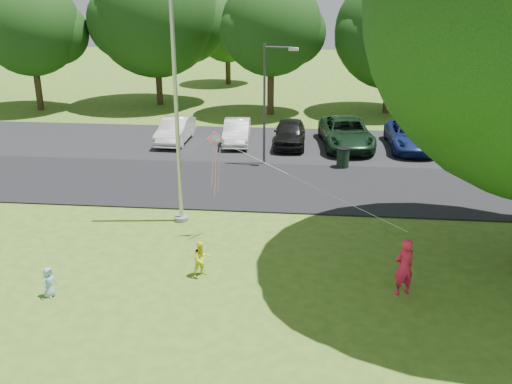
# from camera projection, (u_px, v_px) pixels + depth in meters

# --- Properties ---
(ground) EXTENTS (120.00, 120.00, 0.00)m
(ground) POSITION_uv_depth(u_px,v_px,m) (265.00, 296.00, 15.99)
(ground) COLOR #42691B
(ground) RESTS_ON ground
(park_road) EXTENTS (60.00, 6.00, 0.06)m
(park_road) POSITION_uv_depth(u_px,v_px,m) (283.00, 186.00, 24.37)
(park_road) COLOR black
(park_road) RESTS_ON ground
(parking_strip) EXTENTS (42.00, 7.00, 0.06)m
(parking_strip) POSITION_uv_depth(u_px,v_px,m) (289.00, 145.00, 30.43)
(parking_strip) COLOR black
(parking_strip) RESTS_ON ground
(flagpole) EXTENTS (0.50, 0.50, 10.00)m
(flagpole) POSITION_uv_depth(u_px,v_px,m) (176.00, 109.00, 19.52)
(flagpole) COLOR #B7BABF
(flagpole) RESTS_ON ground
(street_lamp) EXTENTS (1.58, 0.36, 5.64)m
(street_lamp) POSITION_uv_depth(u_px,v_px,m) (269.00, 94.00, 26.12)
(street_lamp) COLOR #3F3F44
(street_lamp) RESTS_ON ground
(trash_can) EXTENTS (0.62, 0.62, 0.98)m
(trash_can) POSITION_uv_depth(u_px,v_px,m) (343.00, 158.00, 26.61)
(trash_can) COLOR black
(trash_can) RESTS_ON ground
(tree_row) EXTENTS (64.35, 11.94, 10.88)m
(tree_row) POSITION_uv_depth(u_px,v_px,m) (322.00, 23.00, 36.42)
(tree_row) COLOR #332316
(tree_row) RESTS_ON ground
(horizon_trees) EXTENTS (77.46, 7.20, 7.02)m
(horizon_trees) POSITION_uv_depth(u_px,v_px,m) (351.00, 33.00, 45.67)
(horizon_trees) COLOR #332316
(horizon_trees) RESTS_ON ground
(parked_cars) EXTENTS (14.34, 5.55, 1.48)m
(parked_cars) POSITION_uv_depth(u_px,v_px,m) (319.00, 133.00, 29.91)
(parked_cars) COLOR silver
(parked_cars) RESTS_ON ground
(woman) EXTENTS (0.73, 0.62, 1.69)m
(woman) POSITION_uv_depth(u_px,v_px,m) (404.00, 267.00, 15.82)
(woman) COLOR #F3204B
(woman) RESTS_ON ground
(child_yellow) EXTENTS (0.69, 0.67, 1.12)m
(child_yellow) POSITION_uv_depth(u_px,v_px,m) (201.00, 259.00, 16.89)
(child_yellow) COLOR #FFFC28
(child_yellow) RESTS_ON ground
(child_blue) EXTENTS (0.41, 0.50, 0.88)m
(child_blue) POSITION_uv_depth(u_px,v_px,m) (49.00, 282.00, 15.83)
(child_blue) COLOR #89B9D2
(child_blue) RESTS_ON ground
(kite) EXTENTS (6.07, 3.59, 2.35)m
(kite) POSITION_uv_depth(u_px,v_px,m) (220.00, 154.00, 18.61)
(kite) COLOR pink
(kite) RESTS_ON ground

